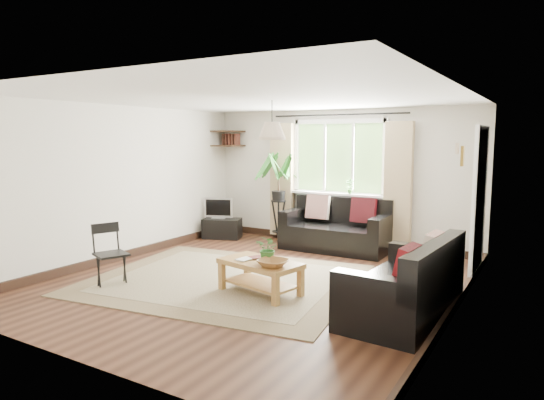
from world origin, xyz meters
The scene contains 24 objects.
floor centered at (0.00, 0.00, 0.00)m, with size 5.50×5.50×0.00m, color black.
ceiling centered at (0.00, 0.00, 2.40)m, with size 5.50×5.50×0.00m, color white.
wall_back centered at (0.00, 2.75, 1.20)m, with size 5.00×0.02×2.40m, color beige.
wall_front centered at (0.00, -2.75, 1.20)m, with size 5.00×0.02×2.40m, color beige.
wall_left centered at (-2.50, 0.00, 1.20)m, with size 0.02×5.50×2.40m, color beige.
wall_right centered at (2.50, 0.00, 1.20)m, with size 0.02×5.50×2.40m, color beige.
rug centered at (-0.40, -0.16, 0.01)m, with size 3.43×2.94×0.02m, color #B9B28F.
window centered at (0.00, 2.71, 1.55)m, with size 2.50×0.16×2.16m, color white, non-canonical shape.
door centered at (2.47, 1.70, 1.00)m, with size 0.06×0.96×2.06m, color silver.
corner_shelf centered at (-2.25, 2.50, 1.89)m, with size 0.50×0.50×0.34m, color black, non-canonical shape.
pendant_lamp centered at (0.00, 0.40, 2.05)m, with size 0.36×0.36×0.54m, color beige, non-canonical shape.
wall_sconce centered at (2.43, 0.30, 1.74)m, with size 0.12×0.12×0.28m, color beige, non-canonical shape.
sofa_back centered at (0.17, 2.25, 0.42)m, with size 1.78×0.89×0.84m, color black, non-canonical shape.
sofa_right centered at (2.01, -0.27, 0.40)m, with size 0.85×1.71×0.80m, color black, non-canonical shape.
coffee_table centered at (0.31, -0.41, 0.21)m, with size 1.00×0.55×0.41m, color brown, non-canonical shape.
table_plant centered at (0.41, -0.38, 0.57)m, with size 0.29×0.25×0.32m, color #2A5F26.
bowl centered at (0.58, -0.56, 0.45)m, with size 0.35×0.35×0.09m, color brown.
book_a centered at (0.05, -0.45, 0.42)m, with size 0.15×0.21×0.02m, color white.
book_b centered at (0.14, -0.26, 0.42)m, with size 0.15×0.20×0.02m, color brown.
tv_stand centered at (-2.09, 2.06, 0.19)m, with size 0.70×0.39×0.38m, color black.
tv centered at (-2.17, 2.06, 0.58)m, with size 0.54×0.18×0.41m, color #A5A5AA, non-canonical shape.
palm_stand centered at (-1.03, 2.37, 0.82)m, with size 0.64×0.64×1.65m, color black, non-canonical shape.
folding_chair centered at (-1.51, -1.10, 0.40)m, with size 0.41×0.41×0.80m, color black, non-canonical shape.
sill_plant centered at (0.25, 2.63, 1.06)m, with size 0.14×0.10×0.27m, color #2D6023.
Camera 1 is at (3.37, -5.28, 1.89)m, focal length 32.00 mm.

